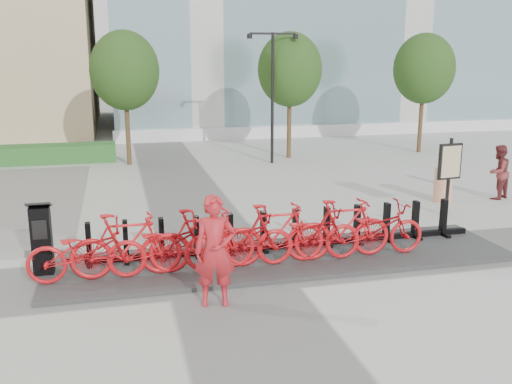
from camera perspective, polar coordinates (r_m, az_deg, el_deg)
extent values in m
plane|color=#B9BAB8|center=(11.41, -3.10, -7.88)|extent=(120.00, 120.00, 0.00)
cube|color=#285E25|center=(24.14, -20.99, 3.54)|extent=(6.00, 1.20, 0.70)
cylinder|color=#4C3821|center=(22.60, -12.72, 6.44)|extent=(0.18, 0.18, 3.00)
ellipsoid|color=#24441A|center=(22.45, -13.00, 11.76)|extent=(2.60, 2.60, 2.99)
cylinder|color=#4C3821|center=(23.64, 3.33, 7.04)|extent=(0.18, 0.18, 3.00)
ellipsoid|color=#24441A|center=(23.50, 3.41, 12.14)|extent=(2.60, 2.60, 2.99)
cylinder|color=#4C3821|center=(26.05, 16.15, 7.13)|extent=(0.18, 0.18, 3.00)
ellipsoid|color=#24441A|center=(25.92, 16.46, 11.75)|extent=(2.60, 2.60, 2.99)
cylinder|color=black|center=(22.31, 1.65, 9.25)|extent=(0.12, 0.12, 5.00)
cube|color=black|center=(22.15, 0.53, 15.57)|extent=(0.90, 0.08, 0.08)
cube|color=black|center=(22.39, 2.84, 15.53)|extent=(0.90, 0.08, 0.08)
cylinder|color=black|center=(22.04, -0.65, 15.32)|extent=(0.20, 0.20, 0.18)
cylinder|color=black|center=(22.52, 3.98, 15.25)|extent=(0.20, 0.20, 0.18)
cube|color=#3A3A3A|center=(11.95, 2.80, -6.65)|extent=(9.60, 2.40, 0.08)
imported|color=red|center=(10.99, -16.60, -5.72)|extent=(2.15, 0.75, 1.13)
imported|color=red|center=(10.95, -12.85, -5.21)|extent=(2.08, 0.59, 1.25)
imported|color=red|center=(11.00, -9.06, -5.29)|extent=(2.15, 0.75, 1.13)
imported|color=red|center=(11.05, -5.35, -4.74)|extent=(2.08, 0.59, 1.25)
imported|color=red|center=(11.19, -1.68, -4.78)|extent=(2.15, 0.75, 1.13)
imported|color=red|center=(11.34, 1.88, -4.21)|extent=(2.08, 0.59, 1.25)
imported|color=red|center=(11.57, 5.33, -4.23)|extent=(2.15, 0.75, 1.13)
imported|color=red|center=(11.80, 8.65, -3.65)|extent=(2.08, 0.59, 1.25)
imported|color=red|center=(12.10, 11.80, -3.66)|extent=(2.15, 0.75, 1.13)
cube|color=black|center=(11.59, -20.63, -4.54)|extent=(0.37, 0.32, 1.31)
cube|color=black|center=(11.41, -20.92, -1.20)|extent=(0.44, 0.37, 0.17)
cube|color=black|center=(11.36, -20.83, -3.56)|extent=(0.26, 0.02, 0.37)
imported|color=red|center=(9.64, -4.12, -5.90)|extent=(0.76, 0.57, 1.92)
imported|color=maroon|center=(18.25, 23.06, 1.85)|extent=(0.97, 0.88, 1.61)
cylinder|color=#D94B00|center=(17.39, 18.20, 0.72)|extent=(0.61, 0.61, 1.02)
cylinder|color=black|center=(15.80, 18.71, 1.41)|extent=(0.09, 0.09, 2.07)
cube|color=black|center=(15.72, 18.82, 2.91)|extent=(0.68, 0.18, 0.94)
cube|color=#CDB686|center=(15.68, 18.93, 2.88)|extent=(0.58, 0.09, 0.83)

